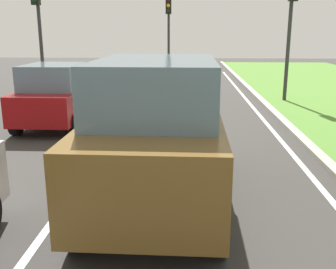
{
  "coord_description": "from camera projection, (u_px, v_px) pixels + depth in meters",
  "views": [
    {
      "loc": [
        1.24,
        3.09,
        2.67
      ],
      "look_at": [
        0.95,
        8.69,
        1.2
      ],
      "focal_mm": 42.23,
      "sensor_mm": 36.0,
      "label": 1
    }
  ],
  "objects": [
    {
      "name": "lane_line_center",
      "position": [
        120.0,
        127.0,
        11.32
      ],
      "size": [
        0.12,
        32.0,
        0.01
      ],
      "primitive_type": "cube",
      "color": "silver",
      "rests_on": "ground"
    },
    {
      "name": "traffic_light_far_median",
      "position": [
        169.0,
        21.0,
        22.51
      ],
      "size": [
        0.32,
        0.5,
        4.88
      ],
      "color": "#2D2D2D",
      "rests_on": "ground"
    },
    {
      "name": "ground_plane",
      "position": [
        144.0,
        128.0,
        11.28
      ],
      "size": [
        60.0,
        60.0,
        0.0
      ],
      "primitive_type": "plane",
      "color": "#383533"
    },
    {
      "name": "car_suv_ahead",
      "position": [
        157.0,
        132.0,
        6.11
      ],
      "size": [
        2.02,
        4.53,
        2.28
      ],
      "rotation": [
        0.0,
        0.0,
        -0.01
      ],
      "color": "brown",
      "rests_on": "ground"
    },
    {
      "name": "lane_line_right_edge",
      "position": [
        271.0,
        129.0,
        11.1
      ],
      "size": [
        0.12,
        32.0,
        0.01
      ],
      "primitive_type": "cube",
      "color": "silver",
      "rests_on": "ground"
    },
    {
      "name": "curb_right",
      "position": [
        289.0,
        127.0,
        11.07
      ],
      "size": [
        0.24,
        48.0,
        0.12
      ],
      "primitive_type": "cube",
      "color": "#9E9B93",
      "rests_on": "ground"
    },
    {
      "name": "traffic_light_overhead_left",
      "position": [
        38.0,
        16.0,
        15.74
      ],
      "size": [
        0.32,
        0.5,
        4.85
      ],
      "color": "#2D2D2D",
      "rests_on": "ground"
    },
    {
      "name": "traffic_light_near_right",
      "position": [
        291.0,
        13.0,
        14.51
      ],
      "size": [
        0.32,
        0.5,
        5.0
      ],
      "color": "#2D2D2D",
      "rests_on": "ground"
    },
    {
      "name": "car_hatchback_far",
      "position": [
        57.0,
        95.0,
        11.38
      ],
      "size": [
        1.74,
        3.71,
        1.78
      ],
      "rotation": [
        0.0,
        0.0,
        -0.0
      ],
      "color": "maroon",
      "rests_on": "ground"
    }
  ]
}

